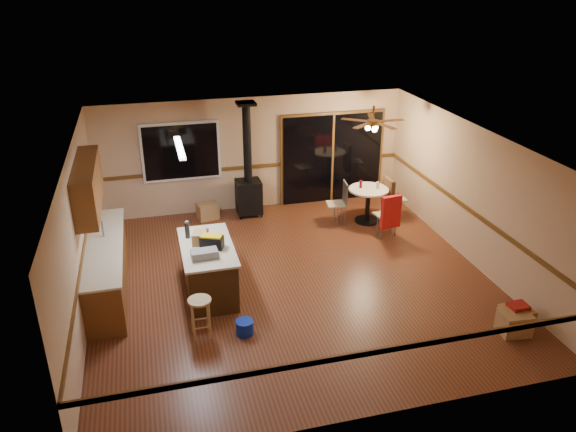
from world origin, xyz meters
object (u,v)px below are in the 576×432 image
object	(u,v)px
wood_stove	(248,185)
dining_table	(368,199)
toolbox_black	(212,242)
chair_left	(341,198)
box_corner_b	(514,323)
chair_right	(389,194)
toolbox_grey	(204,254)
box_under_window	(208,211)
kitchen_island	(208,269)
bar_stool	(201,318)
chair_near	(390,212)
box_corner_a	(516,318)
blue_bucket	(245,327)

from	to	relation	value
wood_stove	dining_table	xyz separation A→B (m)	(2.47, -1.00, -0.20)
toolbox_black	chair_left	size ratio (longest dim) A/B	0.73
wood_stove	toolbox_black	world-z (taller)	wood_stove
toolbox_black	box_corner_b	xyz separation A→B (m)	(4.34, -2.30, -0.82)
dining_table	box_corner_b	bearing A→B (deg)	-81.67
chair_right	toolbox_black	bearing A→B (deg)	-152.53
wood_stove	toolbox_black	distance (m)	3.39
toolbox_grey	box_under_window	xyz separation A→B (m)	(0.45, 3.51, -0.79)
kitchen_island	toolbox_grey	xyz separation A→B (m)	(-0.09, -0.41, 0.51)
bar_stool	chair_near	xyz separation A→B (m)	(4.18, 2.41, 0.27)
bar_stool	box_corner_b	distance (m)	4.85
toolbox_black	toolbox_grey	bearing A→B (deg)	-118.19
kitchen_island	box_corner_a	xyz separation A→B (m)	(4.54, -2.28, -0.28)
box_under_window	box_corner_a	world-z (taller)	box_under_window
box_under_window	blue_bucket	bearing A→B (deg)	-89.89
toolbox_grey	chair_near	world-z (taller)	toolbox_grey
bar_stool	chair_left	xyz separation A→B (m)	(3.46, 3.38, 0.26)
box_corner_b	toolbox_black	bearing A→B (deg)	152.10
chair_left	box_corner_a	distance (m)	4.63
wood_stove	bar_stool	bearing A→B (deg)	-110.21
bar_stool	box_corner_a	size ratio (longest dim) A/B	1.43
chair_right	box_under_window	size ratio (longest dim) A/B	1.57
toolbox_grey	box_corner_b	distance (m)	4.99
toolbox_grey	chair_left	size ratio (longest dim) A/B	0.83
toolbox_grey	blue_bucket	xyz separation A→B (m)	(0.46, -0.96, -0.85)
kitchen_island	wood_stove	world-z (taller)	wood_stove
chair_left	chair_near	world-z (taller)	same
wood_stove	box_corner_b	bearing A→B (deg)	-60.18
blue_bucket	box_corner_b	bearing A→B (deg)	-14.24
wood_stove	box_under_window	xyz separation A→B (m)	(-0.94, 0.05, -0.55)
box_corner_a	blue_bucket	bearing A→B (deg)	167.79
toolbox_grey	chair_right	xyz separation A→B (m)	(4.38, 2.50, -0.37)
box_corner_a	toolbox_grey	bearing A→B (deg)	158.06
box_corner_b	box_corner_a	bearing A→B (deg)	46.91
blue_bucket	chair_right	bearing A→B (deg)	41.43
blue_bucket	chair_near	world-z (taller)	chair_near
box_corner_b	blue_bucket	bearing A→B (deg)	165.76
toolbox_black	chair_right	distance (m)	4.76
toolbox_black	box_corner_b	distance (m)	4.98
kitchen_island	chair_near	distance (m)	4.07
kitchen_island	toolbox_grey	world-z (taller)	toolbox_grey
blue_bucket	box_under_window	distance (m)	4.47
blue_bucket	chair_near	bearing A→B (deg)	35.72
bar_stool	chair_right	size ratio (longest dim) A/B	0.93
dining_table	chair_near	bearing A→B (deg)	-81.73
chair_near	toolbox_black	bearing A→B (deg)	-161.65
dining_table	toolbox_grey	bearing A→B (deg)	-147.51
dining_table	chair_near	size ratio (longest dim) A/B	1.24
kitchen_island	blue_bucket	bearing A→B (deg)	-74.90
chair_near	wood_stove	bearing A→B (deg)	144.09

